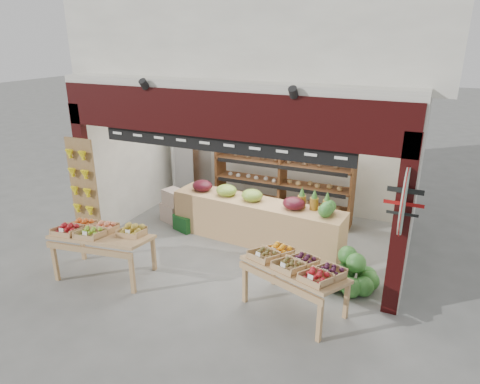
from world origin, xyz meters
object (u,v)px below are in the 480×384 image
refrigerator (192,167)px  display_table_left (98,233)px  display_table_right (296,266)px  watermelon_pile (351,276)px  mid_counter (256,220)px  back_shelving (283,168)px  cardboard_stack (181,212)px

refrigerator → display_table_left: refrigerator is taller
display_table_right → watermelon_pile: size_ratio=1.90×
refrigerator → mid_counter: (2.20, -1.38, -0.38)m
back_shelving → watermelon_pile: 3.07m
back_shelving → cardboard_stack: size_ratio=2.68×
mid_counter → watermelon_pile: mid_counter is taller
back_shelving → refrigerator: 2.27m
display_table_right → watermelon_pile: 1.22m
display_table_left → watermelon_pile: display_table_left is taller
refrigerator → back_shelving: bearing=9.7°
display_table_left → back_shelving: bearing=60.8°
display_table_left → refrigerator: bearing=95.0°
refrigerator → watermelon_pile: (4.18, -2.25, -0.63)m
watermelon_pile → cardboard_stack: bearing=164.9°
mid_counter → watermelon_pile: size_ratio=4.05×
refrigerator → display_table_right: size_ratio=1.05×
display_table_right → watermelon_pile: bearing=54.8°
back_shelving → mid_counter: size_ratio=0.88×
cardboard_stack → display_table_left: size_ratio=0.70×
refrigerator → mid_counter: bearing=-21.4°
cardboard_stack → mid_counter: mid_counter is taller
cardboard_stack → display_table_left: display_table_left is taller
display_table_right → watermelon_pile: (0.64, 0.91, -0.50)m
back_shelving → refrigerator: back_shelving is taller
cardboard_stack → watermelon_pile: bearing=-15.1°
refrigerator → mid_counter: 2.62m
back_shelving → mid_counter: 1.49m
refrigerator → display_table_left: bearing=-74.3°
cardboard_stack → display_table_right: display_table_right is taller
back_shelving → display_table_left: (-1.95, -3.48, -0.37)m
mid_counter → watermelon_pile: 2.18m
back_shelving → display_table_left: back_shelving is taller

